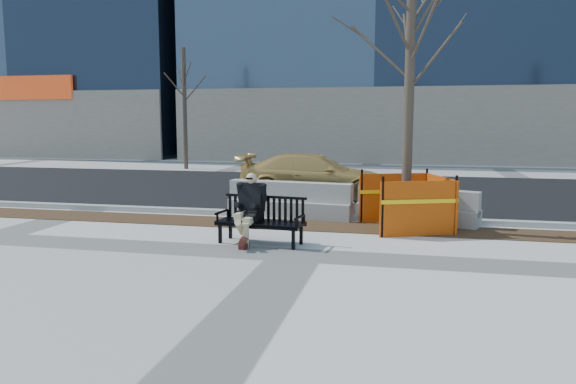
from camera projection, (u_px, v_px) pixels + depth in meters
name	position (u px, v px, depth m)	size (l,w,h in m)	color
ground	(297.00, 255.00, 9.42)	(120.00, 120.00, 0.00)	beige
mulch_strip	(320.00, 226.00, 11.93)	(40.00, 1.20, 0.02)	#47301C
asphalt_street	(350.00, 190.00, 17.93)	(60.00, 10.40, 0.01)	black
curb	(327.00, 216.00, 12.84)	(60.00, 0.25, 0.12)	#9E9B93
bench	(261.00, 244.00, 10.28)	(1.70, 0.61, 0.90)	black
seated_man	(250.00, 242.00, 10.40)	(0.58, 0.96, 1.35)	black
tree_fence	(405.00, 229.00, 11.67)	(2.45, 2.45, 6.12)	#E6580A
sedan	(314.00, 198.00, 16.31)	(1.84, 4.53, 1.31)	tan
jersey_barrier_left	(290.00, 217.00, 13.06)	(3.02, 0.60, 0.87)	#A5A39B
jersey_barrier_right	(416.00, 222.00, 12.41)	(2.78, 0.56, 0.80)	gray
far_tree_left	(186.00, 169.00, 25.75)	(2.25, 2.25, 6.07)	#4E3E32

